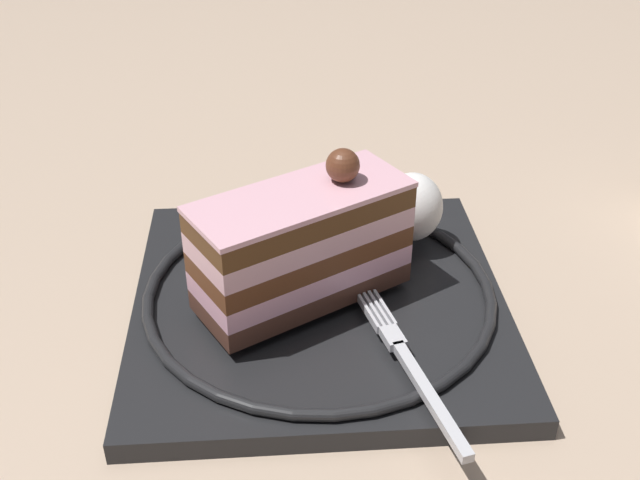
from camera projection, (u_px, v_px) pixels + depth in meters
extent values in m
plane|color=tan|center=(359.00, 315.00, 0.46)|extent=(2.40, 2.40, 0.00)
cube|color=black|center=(320.00, 300.00, 0.46)|extent=(0.25, 0.25, 0.01)
torus|color=black|center=(320.00, 287.00, 0.46)|extent=(0.24, 0.24, 0.01)
cube|color=#553024|center=(302.00, 284.00, 0.44)|extent=(0.12, 0.11, 0.01)
cube|color=#F0B0C9|center=(302.00, 266.00, 0.44)|extent=(0.12, 0.11, 0.01)
cube|color=brown|center=(302.00, 248.00, 0.43)|extent=(0.12, 0.11, 0.01)
cube|color=beige|center=(301.00, 229.00, 0.42)|extent=(0.12, 0.11, 0.01)
cube|color=#583519|center=(301.00, 209.00, 0.42)|extent=(0.12, 0.11, 0.01)
cube|color=#EEB2C1|center=(301.00, 196.00, 0.41)|extent=(0.12, 0.12, 0.00)
sphere|color=brown|center=(343.00, 165.00, 0.42)|extent=(0.02, 0.02, 0.02)
ellipsoid|color=white|center=(412.00, 207.00, 0.49)|extent=(0.04, 0.04, 0.04)
cube|color=silver|center=(430.00, 397.00, 0.37)|extent=(0.04, 0.08, 0.00)
cube|color=silver|center=(393.00, 338.00, 0.41)|extent=(0.02, 0.02, 0.00)
cube|color=silver|center=(385.00, 309.00, 0.43)|extent=(0.01, 0.03, 0.00)
cube|color=silver|center=(379.00, 310.00, 0.43)|extent=(0.01, 0.03, 0.00)
cube|color=silver|center=(373.00, 312.00, 0.43)|extent=(0.01, 0.03, 0.00)
cube|color=silver|center=(368.00, 313.00, 0.43)|extent=(0.01, 0.03, 0.00)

